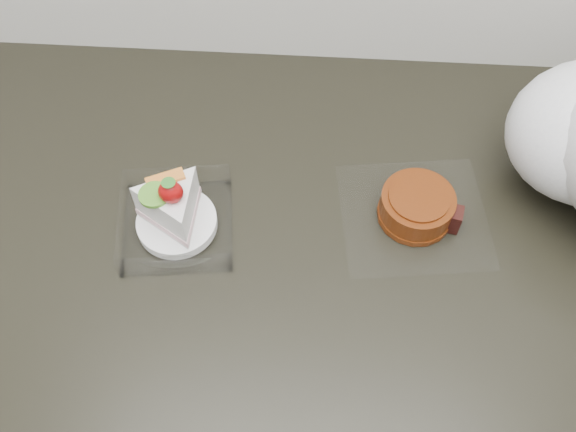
{
  "coord_description": "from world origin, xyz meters",
  "views": [
    {
      "loc": [
        -0.02,
        1.28,
        1.57
      ],
      "look_at": [
        -0.05,
        1.69,
        0.94
      ],
      "focal_mm": 40.0,
      "sensor_mm": 36.0,
      "label": 1
    }
  ],
  "objects": [
    {
      "name": "cake_tray",
      "position": [
        -0.18,
        1.69,
        0.93
      ],
      "size": [
        0.15,
        0.15,
        0.1
      ],
      "rotation": [
        0.0,
        0.0,
        0.13
      ],
      "color": "white",
      "rests_on": "counter"
    },
    {
      "name": "counter",
      "position": [
        0.0,
        1.69,
        0.45
      ],
      "size": [
        2.04,
        0.64,
        0.9
      ],
      "color": "black",
      "rests_on": "ground"
    },
    {
      "name": "mooncake_wrap",
      "position": [
        0.11,
        1.72,
        0.92
      ],
      "size": [
        0.2,
        0.19,
        0.04
      ],
      "rotation": [
        0.0,
        0.0,
        0.3
      ],
      "color": "white",
      "rests_on": "counter"
    }
  ]
}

